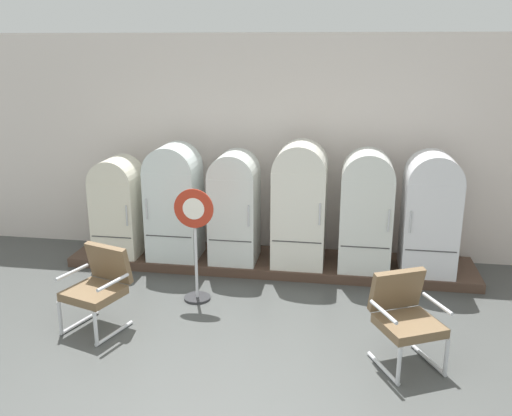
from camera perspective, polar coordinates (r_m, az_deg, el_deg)
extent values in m
cube|color=#444645|center=(5.19, -3.44, -18.94)|extent=(12.00, 10.00, 0.05)
cube|color=silver|center=(7.96, 2.09, 6.22)|extent=(11.76, 0.12, 3.12)
cube|color=#47443F|center=(7.84, 2.18, 14.95)|extent=(11.76, 0.07, 0.06)
cube|color=#4A3529|center=(7.77, 1.39, -5.54)|extent=(5.51, 0.95, 0.12)
cube|color=silver|center=(8.00, -13.80, -0.88)|extent=(0.61, 0.61, 1.06)
cylinder|color=silver|center=(7.86, -14.07, 2.82)|extent=(0.61, 0.60, 0.61)
cube|color=#383838|center=(7.79, -14.57, -2.90)|extent=(0.56, 0.01, 0.01)
cylinder|color=silver|center=(7.58, -13.08, -0.77)|extent=(0.02, 0.02, 0.28)
cube|color=white|center=(7.70, -8.31, -0.57)|extent=(0.68, 0.62, 1.23)
cylinder|color=white|center=(7.55, -8.50, 3.91)|extent=(0.68, 0.61, 0.68)
cube|color=#383838|center=(7.49, -8.94, -2.89)|extent=(0.62, 0.01, 0.01)
cylinder|color=silver|center=(7.46, -11.14, -0.10)|extent=(0.02, 0.02, 0.28)
cube|color=silver|center=(7.51, -2.20, -1.03)|extent=(0.62, 0.63, 1.19)
cylinder|color=silver|center=(7.36, -2.25, 3.38)|extent=(0.62, 0.62, 0.62)
cube|color=#383838|center=(7.29, -2.68, -3.38)|extent=(0.57, 0.01, 0.01)
cylinder|color=silver|center=(7.12, -0.78, -0.82)|extent=(0.02, 0.02, 0.28)
cube|color=silver|center=(7.41, 4.46, -0.87)|extent=(0.69, 0.70, 1.30)
cylinder|color=silver|center=(7.25, 4.57, 4.03)|extent=(0.69, 0.69, 0.69)
cube|color=#383838|center=(7.15, 4.17, -3.49)|extent=(0.63, 0.01, 0.01)
cylinder|color=silver|center=(7.00, 6.53, -0.64)|extent=(0.02, 0.02, 0.28)
cube|color=silver|center=(7.38, 11.10, -1.48)|extent=(0.66, 0.64, 1.23)
cylinder|color=silver|center=(7.22, 11.36, 3.17)|extent=(0.66, 0.63, 0.66)
cube|color=#383838|center=(7.15, 11.07, -3.96)|extent=(0.60, 0.01, 0.01)
cylinder|color=silver|center=(7.03, 13.42, -1.27)|extent=(0.02, 0.02, 0.28)
cube|color=white|center=(7.47, 17.26, -1.74)|extent=(0.67, 0.66, 1.23)
cylinder|color=white|center=(7.31, 17.66, 2.83)|extent=(0.67, 0.65, 0.67)
cube|color=#383838|center=(7.23, 17.45, -4.22)|extent=(0.62, 0.01, 0.01)
cylinder|color=silver|center=(7.06, 15.51, -1.38)|extent=(0.02, 0.02, 0.28)
cylinder|color=silver|center=(6.57, -17.57, -11.12)|extent=(0.22, 0.54, 0.04)
cylinder|color=silver|center=(6.33, -19.39, -10.52)|extent=(0.05, 0.05, 0.37)
cylinder|color=silver|center=(6.26, -14.27, -12.30)|extent=(0.22, 0.54, 0.04)
cylinder|color=silver|center=(6.01, -16.07, -11.74)|extent=(0.05, 0.05, 0.37)
cube|color=brown|center=(6.23, -16.27, -8.36)|extent=(0.67, 0.65, 0.09)
cube|color=brown|center=(6.30, -14.81, -5.42)|extent=(0.56, 0.32, 0.43)
cylinder|color=silver|center=(6.35, -18.28, -6.25)|extent=(0.18, 0.44, 0.04)
cylinder|color=silver|center=(5.97, -14.40, -7.37)|extent=(0.18, 0.44, 0.04)
cylinder|color=silver|center=(5.63, 12.85, -15.67)|extent=(0.28, 0.52, 0.04)
cylinder|color=silver|center=(5.35, 14.40, -15.34)|extent=(0.05, 0.05, 0.37)
cylinder|color=silver|center=(5.87, 17.20, -14.59)|extent=(0.28, 0.52, 0.04)
cylinder|color=silver|center=(5.60, 18.88, -14.20)|extent=(0.05, 0.05, 0.37)
cube|color=brown|center=(5.55, 15.40, -11.50)|extent=(0.71, 0.69, 0.09)
cube|color=brown|center=(5.63, 14.17, -8.07)|extent=(0.55, 0.38, 0.43)
cylinder|color=silver|center=(5.33, 12.91, -10.31)|extent=(0.24, 0.42, 0.04)
cylinder|color=silver|center=(5.62, 18.04, -9.27)|extent=(0.24, 0.42, 0.04)
cylinder|color=#2D2D30|center=(6.88, -6.02, -9.11)|extent=(0.32, 0.32, 0.03)
cylinder|color=silver|center=(6.66, -6.17, -4.63)|extent=(0.04, 0.04, 1.12)
cylinder|color=#A72D1A|center=(6.45, -6.38, -0.05)|extent=(0.47, 0.02, 0.47)
cylinder|color=white|center=(6.44, -6.41, -0.08)|extent=(0.26, 0.00, 0.26)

